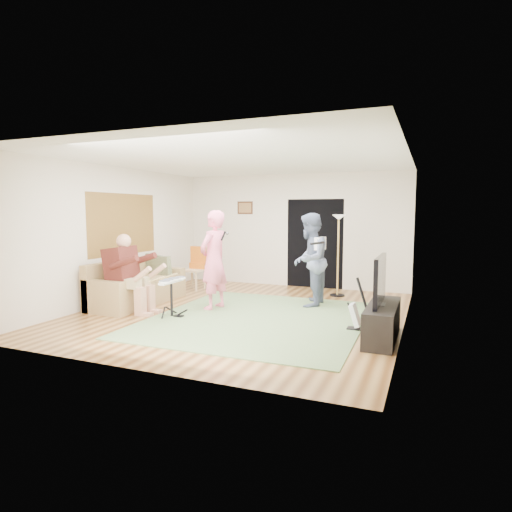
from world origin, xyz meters
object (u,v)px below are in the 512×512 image
Objects in this scene: torchiere_lamp at (338,241)px; tv_cabinet at (382,322)px; television at (380,280)px; guitar_spare at (356,315)px; guitarist at (310,260)px; dining_chair at (195,274)px; drum_kit at (172,300)px; singer at (214,260)px; sofa at (134,289)px.

torchiere_lamp is 3.27m from tv_cabinet.
torchiere_lamp is at bearing 112.30° from television.
guitar_spare reaches higher than tv_cabinet.
guitar_spare is 0.79× the size of television.
dining_chair is (-2.93, 0.69, -0.54)m from guitarist.
torchiere_lamp is at bearing 52.07° from drum_kit.
singer is at bearing 165.82° from television.
guitar_spare is at bearing -72.54° from torchiere_lamp.
dining_chair is (0.33, 1.78, 0.07)m from sofa.
guitarist is 1.79× the size of dining_chair.
singer is at bearing -61.71° from guitarist.
dining_chair is at bearing 79.53° from sofa.
guitar_spare is 0.54m from tv_cabinet.
singer is 2.19m from dining_chair.
television is at bearing -7.33° from sofa.
guitar_spare reaches higher than drum_kit.
dining_chair is 0.71× the size of tv_cabinet.
tv_cabinet is at bearing 85.85° from singer.
tv_cabinet is at bearing 0.65° from drum_kit.
dining_chair is (-3.24, -0.48, -0.84)m from torchiere_lamp.
guitarist is at bearing -8.92° from dining_chair.
singer is at bearing -131.73° from torchiere_lamp.
tv_cabinet is (0.43, -0.33, 0.02)m from guitar_spare.
guitarist is (1.97, 1.74, 0.59)m from drum_kit.
guitarist is at bearing 132.09° from tv_cabinet.
sofa is 4.82m from television.
sofa is 1.19× the size of guitarist.
dining_chair is at bearing -105.54° from guitarist.
television reaches higher than tv_cabinet.
drum_kit reaches higher than tv_cabinet.
tv_cabinet is (1.53, -1.70, -0.64)m from guitarist.
torchiere_lamp is (2.27, 2.91, 0.90)m from drum_kit.
sofa is 1.51× the size of tv_cabinet.
sofa is 2.03× the size of television.
television is (3.45, 0.04, 0.55)m from drum_kit.
singer is 1.84× the size of dining_chair.
guitar_spare is 0.59× the size of tv_cabinet.
television is (0.38, -0.33, 0.62)m from guitar_spare.
sofa is 4.37m from guitar_spare.
torchiere_lamp is 1.67× the size of television.
guitar_spare is at bearing 90.51° from singer.
torchiere_lamp reaches higher than guitar_spare.
guitarist is 1.87m from guitar_spare.
television reaches higher than dining_chair.
drum_kit is 0.68× the size of dining_chair.
singer is at bearing 170.70° from guitar_spare.
singer is at bearing -45.55° from dining_chair.
guitar_spare is at bearing 6.93° from drum_kit.
torchiere_lamp reaches higher than sofa.
torchiere_lamp is 1.75× the size of dining_chair.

